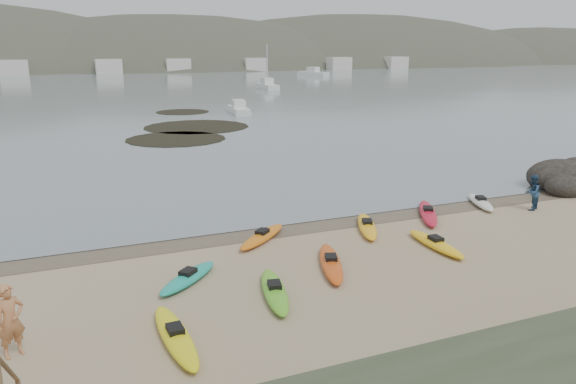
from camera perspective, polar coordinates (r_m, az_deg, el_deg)
name	(u,v)px	position (r m, az deg, el deg)	size (l,w,h in m)	color
ground	(288,225)	(24.51, 0.00, -3.39)	(600.00, 600.00, 0.00)	tan
wet_sand	(291,227)	(24.25, 0.28, -3.59)	(60.00, 60.00, 0.00)	brown
water	(64,61)	(321.68, -21.84, 12.26)	(1200.00, 1200.00, 0.00)	slate
kayaks	(343,248)	(21.48, 5.65, -5.64)	(17.87, 10.71, 0.34)	teal
person_west	(10,321)	(15.89, -26.36, -11.62)	(0.70, 0.46, 1.93)	#C17C4D
person_east	(532,192)	(28.98, 23.59, -0.04)	(0.83, 0.65, 1.71)	navy
rock_cluster	(570,182)	(34.76, 26.69, 0.87)	(5.40, 3.99, 1.89)	black
kelp_mats	(187,127)	(55.03, -10.19, 6.51)	(12.53, 26.66, 0.04)	black
moored_boats	(167,86)	(106.31, -12.21, 10.52)	(91.33, 79.43, 1.25)	silver
far_hills	(186,109)	(222.07, -10.32, 8.31)	(550.00, 135.00, 80.00)	#384235
far_town	(104,67)	(167.24, -18.17, 12.01)	(199.00, 5.00, 4.00)	beige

